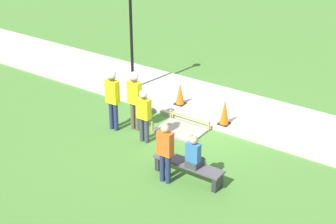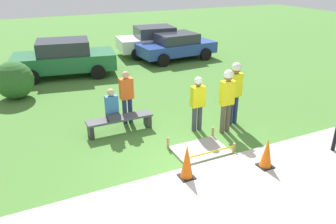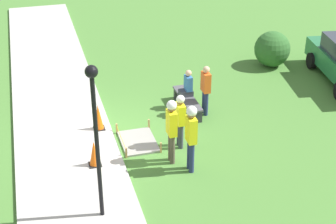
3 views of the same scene
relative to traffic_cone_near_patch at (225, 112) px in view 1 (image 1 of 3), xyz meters
name	(u,v)px [view 1 (image 1 of 3)]	position (x,y,z in m)	size (l,w,h in m)	color
ground_plane	(207,128)	(0.41, 0.36, -0.51)	(60.00, 60.00, 0.00)	#477A33
sidewalk	(229,109)	(0.41, -1.09, -0.46)	(28.00, 2.91, 0.10)	#ADAAA3
wet_concrete_patch	(181,130)	(0.96, 1.00, -0.47)	(1.47, 1.06, 0.33)	gray
traffic_cone_near_patch	(225,112)	(0.00, 0.00, 0.00)	(0.34, 0.34, 0.82)	black
traffic_cone_far_patch	(180,94)	(1.92, -0.42, -0.04)	(0.34, 0.34, 0.74)	black
park_bench	(188,167)	(-0.60, 3.03, -0.18)	(1.95, 0.44, 0.46)	#2D2D33
person_seated_on_bench	(194,155)	(-0.79, 3.08, 0.30)	(0.36, 0.44, 0.89)	#383D47
worker_supervisor	(144,112)	(1.50, 2.13, 0.47)	(0.40, 0.24, 1.67)	#383D47
worker_assistant	(135,95)	(2.18, 1.68, 0.65)	(0.40, 0.28, 1.91)	brown
worker_trainee	(112,94)	(2.73, 2.05, 0.69)	(0.40, 0.28, 1.96)	navy
bystander_in_orange_shirt	(165,150)	(-0.20, 3.50, 0.44)	(0.40, 0.22, 1.68)	navy
lamppost_near	(131,20)	(4.03, -0.57, 2.11)	(0.28, 0.28, 3.84)	black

